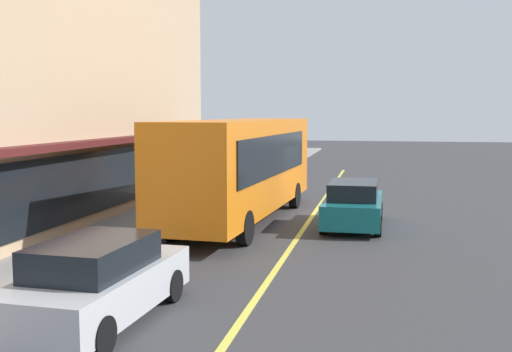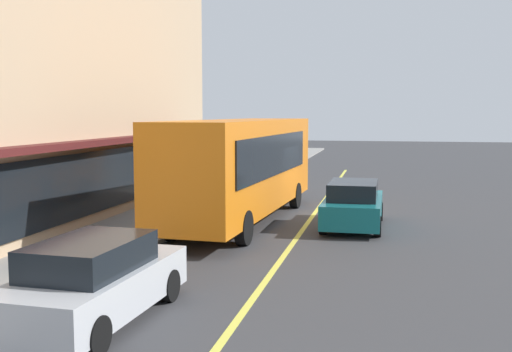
% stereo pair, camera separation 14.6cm
% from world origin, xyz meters
% --- Properties ---
extents(ground, '(120.00, 120.00, 0.00)m').
position_xyz_m(ground, '(0.00, 0.00, 0.00)').
color(ground, '#38383A').
extents(sidewalk, '(80.00, 3.05, 0.15)m').
position_xyz_m(sidewalk, '(0.00, 5.18, 0.07)').
color(sidewalk, gray).
rests_on(sidewalk, ground).
extents(lane_centre_stripe, '(36.00, 0.16, 0.01)m').
position_xyz_m(lane_centre_stripe, '(0.00, 0.00, 0.00)').
color(lane_centre_stripe, '#D8D14C').
rests_on(lane_centre_stripe, ground).
extents(bus, '(11.26, 3.16, 3.50)m').
position_xyz_m(bus, '(-1.86, 2.24, 1.99)').
color(bus, orange).
rests_on(bus, ground).
extents(traffic_light, '(0.30, 0.52, 3.20)m').
position_xyz_m(traffic_light, '(4.34, 4.16, 2.53)').
color(traffic_light, '#2D2D33').
rests_on(traffic_light, sidewalk).
extents(car_silver, '(4.39, 2.04, 1.52)m').
position_xyz_m(car_silver, '(-12.21, 2.49, 0.74)').
color(car_silver, '#B7BABF').
rests_on(car_silver, ground).
extents(car_teal, '(4.32, 1.89, 1.52)m').
position_xyz_m(car_teal, '(-2.09, -1.55, 0.74)').
color(car_teal, '#14666B').
rests_on(car_teal, ground).
extents(pedestrian_near_storefront, '(0.34, 0.34, 1.59)m').
position_xyz_m(pedestrian_near_storefront, '(-4.03, 4.93, 1.10)').
color(pedestrian_near_storefront, black).
rests_on(pedestrian_near_storefront, sidewalk).
extents(pedestrian_at_corner, '(0.34, 0.34, 1.85)m').
position_xyz_m(pedestrian_at_corner, '(9.70, 5.87, 1.27)').
color(pedestrian_at_corner, black).
rests_on(pedestrian_at_corner, sidewalk).
extents(pedestrian_by_curb, '(0.34, 0.34, 1.71)m').
position_xyz_m(pedestrian_by_curb, '(7.43, 5.60, 1.18)').
color(pedestrian_by_curb, black).
rests_on(pedestrian_by_curb, sidewalk).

